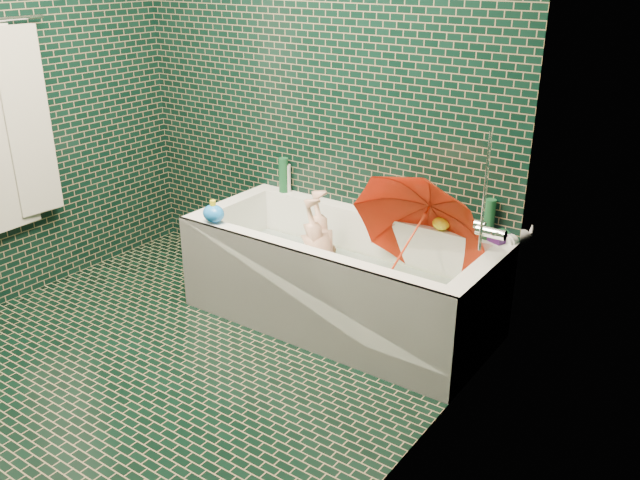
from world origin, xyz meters
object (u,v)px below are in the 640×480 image
Objects in this scene: rubber_duck at (443,222)px; child at (324,264)px; umbrella at (408,242)px; bath_toy at (213,213)px; bathtub at (339,287)px.

child is at bearing -176.07° from rubber_duck.
umbrella reaches higher than rubber_duck.
rubber_duck is at bearing 22.39° from bath_toy.
rubber_duck is 1.25m from bath_toy.
bathtub is at bearing 17.77° from bath_toy.
bath_toy reaches higher than bathtub.
umbrella is (0.39, 0.06, 0.35)m from bathtub.
bathtub is 2.11× the size of child.
bathtub is at bearing 59.77° from child.
bath_toy reaches higher than rubber_duck.
umbrella is 5.27× the size of rubber_duck.
umbrella is at bearing 76.76° from child.
umbrella is 1.08m from bath_toy.
rubber_duck reaches higher than child.
bath_toy is (-0.51, -0.33, 0.30)m from child.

